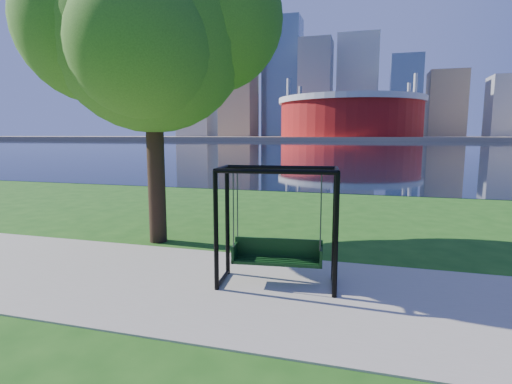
% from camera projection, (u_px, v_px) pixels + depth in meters
% --- Properties ---
extents(ground, '(900.00, 900.00, 0.00)m').
position_uv_depth(ground, '(248.00, 280.00, 7.60)').
color(ground, '#1E5114').
rests_on(ground, ground).
extents(path, '(120.00, 4.00, 0.03)m').
position_uv_depth(path, '(240.00, 289.00, 7.13)').
color(path, '#9E937F').
rests_on(path, ground).
extents(river, '(900.00, 180.00, 0.02)m').
position_uv_depth(river, '(362.00, 146.00, 104.70)').
color(river, black).
rests_on(river, ground).
extents(far_bank, '(900.00, 228.00, 2.00)m').
position_uv_depth(far_bank, '(368.00, 138.00, 298.75)').
color(far_bank, '#937F60').
rests_on(far_bank, ground).
extents(stadium, '(83.00, 83.00, 32.00)m').
position_uv_depth(stadium, '(350.00, 116.00, 232.03)').
color(stadium, maroon).
rests_on(stadium, far_bank).
extents(skyline, '(392.00, 66.00, 96.50)m').
position_uv_depth(skyline, '(364.00, 92.00, 307.76)').
color(skyline, gray).
rests_on(skyline, far_bank).
extents(swing, '(2.22, 1.15, 2.18)m').
position_uv_depth(swing, '(277.00, 229.00, 7.18)').
color(swing, black).
rests_on(swing, ground).
extents(park_tree, '(6.18, 5.58, 7.67)m').
position_uv_depth(park_tree, '(150.00, 28.00, 9.70)').
color(park_tree, black).
rests_on(park_tree, ground).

